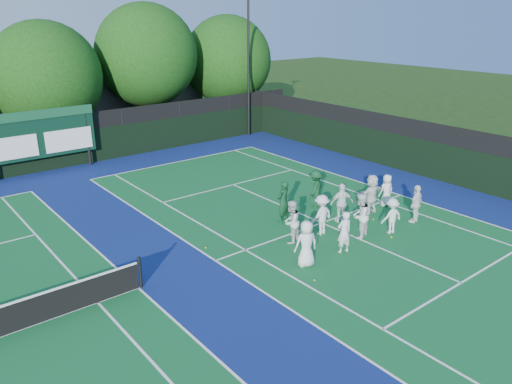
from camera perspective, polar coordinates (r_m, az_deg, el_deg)
ground at (r=20.84m, az=9.52°, el=-4.38°), size 120.00×120.00×0.00m
court_apron at (r=17.99m, az=-6.04°, el=-8.31°), size 34.00×32.00×0.01m
near_court at (r=21.45m, az=7.54°, el=-3.52°), size 11.05×23.85×0.01m
back_fence at (r=30.53m, az=-21.71°, el=4.99°), size 34.00×0.08×3.00m
divider_fence_right at (r=27.92m, az=20.68°, el=3.82°), size 0.08×32.00×3.00m
scoreboard at (r=29.69m, az=-23.51°, el=6.02°), size 6.00×0.21×3.55m
clubhouse at (r=39.06m, az=-19.90°, el=9.18°), size 18.00×6.00×4.00m
light_pole_right at (r=35.75m, az=-0.87°, el=16.40°), size 1.20×0.30×10.12m
tree_c at (r=33.63m, az=-22.65°, el=11.76°), size 6.72×6.72×8.12m
tree_d at (r=36.03m, az=-12.25°, el=14.76°), size 6.91×6.91×9.16m
tree_e at (r=39.60m, az=-3.15°, el=14.61°), size 6.66×6.66×8.35m
tennis_ball_0 at (r=17.02m, az=6.69°, el=-9.98°), size 0.07×0.07×0.07m
tennis_ball_2 at (r=22.15m, az=13.26°, el=-3.06°), size 0.07×0.07×0.07m
tennis_ball_3 at (r=19.16m, az=-5.74°, el=-6.35°), size 0.07×0.07×0.07m
tennis_ball_5 at (r=20.62m, az=15.22°, el=-5.02°), size 0.07×0.07×0.07m
player_front_0 at (r=17.59m, az=5.75°, el=-5.90°), size 0.96×0.77×1.70m
player_front_1 at (r=18.75m, az=10.05°, el=-4.54°), size 0.66×0.50×1.63m
player_front_2 at (r=20.07m, az=11.80°, el=-2.67°), size 1.06×0.93×1.83m
player_front_3 at (r=20.82m, az=15.23°, el=-2.65°), size 1.05×0.73×1.48m
player_front_4 at (r=22.16m, az=17.84°, el=-1.28°), size 1.04×0.60×1.67m
player_back_0 at (r=19.28m, az=4.03°, el=-3.43°), size 1.02×0.93×1.72m
player_back_1 at (r=20.13m, az=7.48°, el=-2.60°), size 1.09×0.65×1.66m
player_back_2 at (r=21.39m, az=9.77°, el=-1.25°), size 1.10×0.80×1.73m
player_back_3 at (r=22.65m, az=13.05°, el=-0.21°), size 1.66×0.55×1.78m
player_back_4 at (r=23.71m, az=14.69°, el=0.20°), size 0.81×0.61×1.50m
coach_left at (r=21.08m, az=3.14°, el=-1.13°), size 0.75×0.58×1.84m
coach_right at (r=22.83m, az=6.81°, el=0.34°), size 1.31×1.05×1.78m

